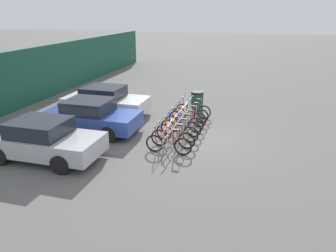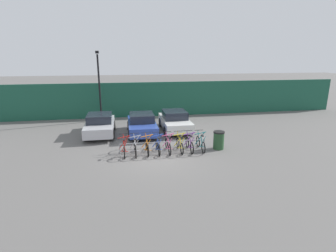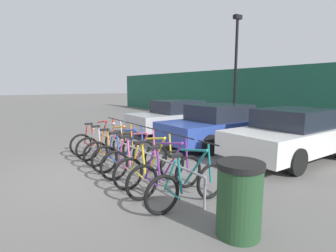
{
  "view_description": "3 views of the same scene",
  "coord_description": "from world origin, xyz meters",
  "px_view_note": "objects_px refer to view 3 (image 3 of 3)",
  "views": [
    {
      "loc": [
        -12.09,
        -2.42,
        4.93
      ],
      "look_at": [
        -0.83,
        0.81,
        0.71
      ],
      "focal_mm": 35.0,
      "sensor_mm": 36.0,
      "label": 1
    },
    {
      "loc": [
        -1.67,
        -12.9,
        5.19
      ],
      "look_at": [
        0.72,
        1.03,
        1.35
      ],
      "focal_mm": 28.0,
      "sensor_mm": 36.0,
      "label": 2
    },
    {
      "loc": [
        5.75,
        -2.15,
        2.03
      ],
      "look_at": [
        -0.97,
        2.52,
        0.76
      ],
      "focal_mm": 28.0,
      "sensor_mm": 36.0,
      "label": 3
    }
  ],
  "objects_px": {
    "bicycle_red": "(99,141)",
    "car_blue": "(217,125)",
    "bicycle_blue": "(125,154)",
    "bicycle_purple": "(167,174)",
    "bicycle_pink": "(136,159)",
    "car_white": "(291,134)",
    "lamp_post": "(236,64)",
    "bicycle_yellow": "(151,167)",
    "bicycle_orange": "(115,149)",
    "bicycle_teal": "(188,185)",
    "bicycle_silver": "(106,145)",
    "trash_bin": "(239,199)",
    "bike_rack": "(136,151)",
    "car_silver": "(176,117)"
  },
  "relations": [
    {
      "from": "bicycle_orange",
      "to": "lamp_post",
      "type": "xyz_separation_m",
      "value": [
        -2.99,
        7.97,
        2.72
      ]
    },
    {
      "from": "bicycle_blue",
      "to": "bicycle_purple",
      "type": "distance_m",
      "value": 1.78
    },
    {
      "from": "bicycle_blue",
      "to": "bicycle_teal",
      "type": "distance_m",
      "value": 2.42
    },
    {
      "from": "bike_rack",
      "to": "bicycle_purple",
      "type": "distance_m",
      "value": 1.49
    },
    {
      "from": "bicycle_orange",
      "to": "bicycle_teal",
      "type": "bearing_deg",
      "value": 3.84
    },
    {
      "from": "bicycle_pink",
      "to": "bicycle_yellow",
      "type": "height_order",
      "value": "same"
    },
    {
      "from": "bicycle_blue",
      "to": "bicycle_pink",
      "type": "distance_m",
      "value": 0.57
    },
    {
      "from": "bicycle_silver",
      "to": "bicycle_blue",
      "type": "xyz_separation_m",
      "value": [
        1.24,
        0.0,
        0.0
      ]
    },
    {
      "from": "bicycle_purple",
      "to": "car_white",
      "type": "distance_m",
      "value": 4.22
    },
    {
      "from": "lamp_post",
      "to": "bike_rack",
      "type": "bearing_deg",
      "value": -63.61
    },
    {
      "from": "bicycle_red",
      "to": "car_blue",
      "type": "distance_m",
      "value": 3.92
    },
    {
      "from": "bicycle_pink",
      "to": "bicycle_purple",
      "type": "relative_size",
      "value": 1.0
    },
    {
      "from": "bicycle_yellow",
      "to": "car_white",
      "type": "height_order",
      "value": "car_white"
    },
    {
      "from": "bicycle_silver",
      "to": "lamp_post",
      "type": "relative_size",
      "value": 0.31
    },
    {
      "from": "car_white",
      "to": "bicycle_purple",
      "type": "bearing_deg",
      "value": -89.83
    },
    {
      "from": "bike_rack",
      "to": "bicycle_pink",
      "type": "height_order",
      "value": "bicycle_pink"
    },
    {
      "from": "car_blue",
      "to": "trash_bin",
      "type": "height_order",
      "value": "car_blue"
    },
    {
      "from": "bike_rack",
      "to": "bicycle_purple",
      "type": "xyz_separation_m",
      "value": [
        1.48,
        -0.15,
        -0.12
      ]
    },
    {
      "from": "bicycle_blue",
      "to": "trash_bin",
      "type": "distance_m",
      "value": 3.49
    },
    {
      "from": "car_white",
      "to": "lamp_post",
      "type": "relative_size",
      "value": 0.74
    },
    {
      "from": "bicycle_red",
      "to": "bicycle_teal",
      "type": "xyz_separation_m",
      "value": [
        4.24,
        0.0,
        0.0
      ]
    },
    {
      "from": "car_blue",
      "to": "bicycle_blue",
      "type": "bearing_deg",
      "value": -80.9
    },
    {
      "from": "car_silver",
      "to": "bicycle_yellow",
      "type": "bearing_deg",
      "value": -41.19
    },
    {
      "from": "bicycle_pink",
      "to": "bicycle_purple",
      "type": "height_order",
      "value": "same"
    },
    {
      "from": "bicycle_silver",
      "to": "bicycle_teal",
      "type": "xyz_separation_m",
      "value": [
        3.66,
        0.0,
        0.0
      ]
    },
    {
      "from": "car_white",
      "to": "bicycle_pink",
      "type": "bearing_deg",
      "value": -105.98
    },
    {
      "from": "bicycle_red",
      "to": "lamp_post",
      "type": "height_order",
      "value": "lamp_post"
    },
    {
      "from": "bicycle_pink",
      "to": "car_silver",
      "type": "relative_size",
      "value": 0.43
    },
    {
      "from": "bicycle_yellow",
      "to": "car_blue",
      "type": "distance_m",
      "value": 4.15
    },
    {
      "from": "car_silver",
      "to": "trash_bin",
      "type": "xyz_separation_m",
      "value": [
        6.86,
        -4.01,
        -0.17
      ]
    },
    {
      "from": "bicycle_silver",
      "to": "bicycle_purple",
      "type": "relative_size",
      "value": 1.0
    },
    {
      "from": "bicycle_orange",
      "to": "bicycle_blue",
      "type": "relative_size",
      "value": 1.0
    },
    {
      "from": "bicycle_pink",
      "to": "car_white",
      "type": "bearing_deg",
      "value": 72.42
    },
    {
      "from": "bicycle_silver",
      "to": "car_white",
      "type": "xyz_separation_m",
      "value": [
        3.01,
        4.21,
        0.31
      ]
    },
    {
      "from": "bicycle_blue",
      "to": "lamp_post",
      "type": "height_order",
      "value": "lamp_post"
    },
    {
      "from": "bicycle_purple",
      "to": "trash_bin",
      "type": "bearing_deg",
      "value": 0.35
    },
    {
      "from": "bicycle_silver",
      "to": "trash_bin",
      "type": "xyz_separation_m",
      "value": [
        4.73,
        0.01,
        0.14
      ]
    },
    {
      "from": "car_blue",
      "to": "trash_bin",
      "type": "relative_size",
      "value": 3.86
    },
    {
      "from": "bike_rack",
      "to": "car_silver",
      "type": "height_order",
      "value": "car_silver"
    },
    {
      "from": "bicycle_silver",
      "to": "bicycle_pink",
      "type": "bearing_deg",
      "value": -3.74
    },
    {
      "from": "bicycle_purple",
      "to": "car_white",
      "type": "relative_size",
      "value": 0.42
    },
    {
      "from": "bicycle_purple",
      "to": "bicycle_pink",
      "type": "bearing_deg",
      "value": 179.86
    },
    {
      "from": "bicycle_pink",
      "to": "bicycle_teal",
      "type": "relative_size",
      "value": 1.0
    },
    {
      "from": "bicycle_yellow",
      "to": "car_white",
      "type": "distance_m",
      "value": 4.25
    },
    {
      "from": "bicycle_silver",
      "to": "car_silver",
      "type": "xyz_separation_m",
      "value": [
        -2.14,
        4.03,
        0.31
      ]
    },
    {
      "from": "bicycle_purple",
      "to": "bike_rack",
      "type": "bearing_deg",
      "value": 174.12
    },
    {
      "from": "car_white",
      "to": "trash_bin",
      "type": "xyz_separation_m",
      "value": [
        1.72,
        -4.19,
        -0.17
      ]
    },
    {
      "from": "trash_bin",
      "to": "bicycle_teal",
      "type": "bearing_deg",
      "value": -179.22
    },
    {
      "from": "bicycle_pink",
      "to": "lamp_post",
      "type": "relative_size",
      "value": 0.31
    },
    {
      "from": "bicycle_blue",
      "to": "car_blue",
      "type": "height_order",
      "value": "car_blue"
    }
  ]
}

